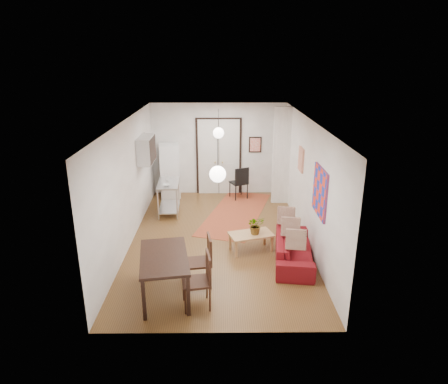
{
  "coord_description": "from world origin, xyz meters",
  "views": [
    {
      "loc": [
        0.05,
        -8.89,
        4.28
      ],
      "look_at": [
        0.13,
        -0.09,
        1.25
      ],
      "focal_mm": 32.0,
      "sensor_mm": 36.0,
      "label": 1
    }
  ],
  "objects_px": {
    "fridge": "(170,171)",
    "dining_table": "(164,260)",
    "kitchen_counter": "(169,193)",
    "dining_chair_far": "(196,274)",
    "sofa": "(294,248)",
    "coffee_table": "(251,236)",
    "black_side_chair": "(239,179)",
    "dining_chair_near": "(198,255)"
  },
  "relations": [
    {
      "from": "kitchen_counter",
      "to": "sofa",
      "type": "bearing_deg",
      "value": -45.92
    },
    {
      "from": "coffee_table",
      "to": "kitchen_counter",
      "type": "xyz_separation_m",
      "value": [
        -2.16,
        2.39,
        0.2
      ]
    },
    {
      "from": "kitchen_counter",
      "to": "black_side_chair",
      "type": "bearing_deg",
      "value": 29.94
    },
    {
      "from": "coffee_table",
      "to": "fridge",
      "type": "distance_m",
      "value": 4.44
    },
    {
      "from": "sofa",
      "to": "kitchen_counter",
      "type": "distance_m",
      "value": 4.2
    },
    {
      "from": "kitchen_counter",
      "to": "dining_table",
      "type": "distance_m",
      "value": 4.19
    },
    {
      "from": "sofa",
      "to": "dining_chair_far",
      "type": "distance_m",
      "value": 2.58
    },
    {
      "from": "sofa",
      "to": "black_side_chair",
      "type": "bearing_deg",
      "value": 21.59
    },
    {
      "from": "kitchen_counter",
      "to": "fridge",
      "type": "relative_size",
      "value": 0.71
    },
    {
      "from": "coffee_table",
      "to": "dining_chair_near",
      "type": "bearing_deg",
      "value": -130.54
    },
    {
      "from": "sofa",
      "to": "coffee_table",
      "type": "distance_m",
      "value": 1.02
    },
    {
      "from": "sofa",
      "to": "dining_chair_far",
      "type": "xyz_separation_m",
      "value": [
        -2.04,
        -1.55,
        0.3
      ]
    },
    {
      "from": "black_side_chair",
      "to": "fridge",
      "type": "bearing_deg",
      "value": -26.91
    },
    {
      "from": "coffee_table",
      "to": "fridge",
      "type": "bearing_deg",
      "value": 121.08
    },
    {
      "from": "kitchen_counter",
      "to": "black_side_chair",
      "type": "height_order",
      "value": "black_side_chair"
    },
    {
      "from": "sofa",
      "to": "dining_chair_near",
      "type": "distance_m",
      "value": 2.23
    },
    {
      "from": "coffee_table",
      "to": "dining_table",
      "type": "distance_m",
      "value": 2.5
    },
    {
      "from": "dining_chair_far",
      "to": "kitchen_counter",
      "type": "bearing_deg",
      "value": -176.2
    },
    {
      "from": "kitchen_counter",
      "to": "dining_chair_near",
      "type": "xyz_separation_m",
      "value": [
        1.03,
        -3.71,
        0.02
      ]
    },
    {
      "from": "sofa",
      "to": "fridge",
      "type": "xyz_separation_m",
      "value": [
        -3.18,
        4.25,
        0.55
      ]
    },
    {
      "from": "sofa",
      "to": "dining_chair_far",
      "type": "bearing_deg",
      "value": 135.07
    },
    {
      "from": "kitchen_counter",
      "to": "dining_chair_far",
      "type": "xyz_separation_m",
      "value": [
        1.03,
        -4.41,
        0.02
      ]
    },
    {
      "from": "fridge",
      "to": "dining_chair_far",
      "type": "xyz_separation_m",
      "value": [
        1.15,
        -5.8,
        -0.25
      ]
    },
    {
      "from": "fridge",
      "to": "coffee_table",
      "type": "bearing_deg",
      "value": -66.92
    },
    {
      "from": "dining_table",
      "to": "sofa",
      "type": "bearing_deg",
      "value": 26.37
    },
    {
      "from": "dining_table",
      "to": "dining_chair_near",
      "type": "xyz_separation_m",
      "value": [
        0.6,
        0.45,
        -0.14
      ]
    },
    {
      "from": "fridge",
      "to": "dining_table",
      "type": "distance_m",
      "value": 5.58
    },
    {
      "from": "dining_table",
      "to": "dining_chair_far",
      "type": "height_order",
      "value": "dining_chair_far"
    },
    {
      "from": "coffee_table",
      "to": "dining_chair_near",
      "type": "distance_m",
      "value": 1.75
    },
    {
      "from": "dining_chair_far",
      "to": "black_side_chair",
      "type": "distance_m",
      "value": 5.81
    },
    {
      "from": "dining_table",
      "to": "black_side_chair",
      "type": "xyz_separation_m",
      "value": [
        1.61,
        5.47,
        -0.13
      ]
    },
    {
      "from": "kitchen_counter",
      "to": "dining_table",
      "type": "height_order",
      "value": "kitchen_counter"
    },
    {
      "from": "dining_chair_far",
      "to": "sofa",
      "type": "bearing_deg",
      "value": 118.04
    },
    {
      "from": "kitchen_counter",
      "to": "coffee_table",
      "type": "bearing_deg",
      "value": -50.84
    },
    {
      "from": "dining_table",
      "to": "black_side_chair",
      "type": "bearing_deg",
      "value": 73.65
    },
    {
      "from": "dining_table",
      "to": "dining_chair_far",
      "type": "xyz_separation_m",
      "value": [
        0.6,
        -0.25,
        -0.14
      ]
    },
    {
      "from": "coffee_table",
      "to": "black_side_chair",
      "type": "distance_m",
      "value": 3.71
    },
    {
      "from": "black_side_chair",
      "to": "dining_chair_far",
      "type": "bearing_deg",
      "value": 55.24
    },
    {
      "from": "fridge",
      "to": "dining_table",
      "type": "bearing_deg",
      "value": -92.35
    },
    {
      "from": "coffee_table",
      "to": "dining_table",
      "type": "bearing_deg",
      "value": -134.27
    },
    {
      "from": "dining_chair_far",
      "to": "coffee_table",
      "type": "bearing_deg",
      "value": 141.49
    },
    {
      "from": "coffee_table",
      "to": "kitchen_counter",
      "type": "relative_size",
      "value": 0.9
    }
  ]
}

